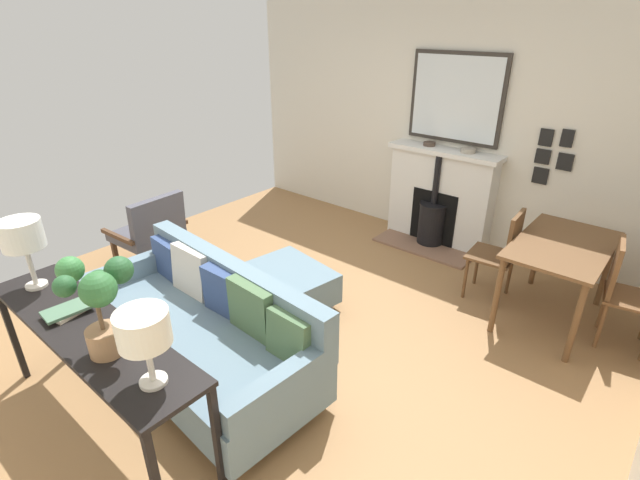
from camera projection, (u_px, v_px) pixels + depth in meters
name	position (u px, v px, depth m)	size (l,w,h in m)	color
ground_plane	(283.00, 325.00, 4.11)	(5.25, 5.36, 0.01)	olive
wall_left	(439.00, 122.00, 5.33)	(0.12, 5.36, 2.73)	beige
fireplace	(438.00, 201.00, 5.42)	(0.64, 1.29, 1.13)	brown
mirror_over_mantel	(456.00, 98.00, 5.01)	(0.04, 1.06, 0.95)	#2D2823
mantel_bowl_near	(429.00, 144.00, 5.30)	(0.14, 0.14, 0.04)	#47382D
mantel_bowl_far	(468.00, 150.00, 5.02)	(0.16, 0.16, 0.05)	#9E9384
sofa	(202.00, 328.00, 3.49)	(1.03, 2.14, 0.81)	#B2B2B7
ottoman	(291.00, 283.00, 4.31)	(0.71, 0.87, 0.37)	#B2B2B7
armchair_accent	(151.00, 229.00, 4.79)	(0.71, 0.62, 0.86)	#4C3321
console_table	(90.00, 338.00, 2.80)	(0.43, 1.92, 0.79)	black
table_lamp_near_end	(22.00, 236.00, 3.02)	(0.26, 0.26, 0.49)	beige
table_lamp_far_end	(144.00, 331.00, 2.20)	(0.26, 0.26, 0.42)	beige
potted_plant	(98.00, 297.00, 2.40)	(0.38, 0.50, 0.57)	#99704C
book_stack	(68.00, 311.00, 2.87)	(0.29, 0.19, 0.04)	beige
dining_table	(561.00, 254.00, 3.93)	(1.15, 0.70, 0.74)	brown
dining_chair_near_fireplace	(502.00, 250.00, 4.27)	(0.43, 0.43, 0.90)	brown
dining_chair_by_back_wall	(622.00, 287.00, 3.69)	(0.46, 0.46, 0.89)	brown
photo_gallery_row	(552.00, 155.00, 4.59)	(0.02, 0.35, 0.57)	black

